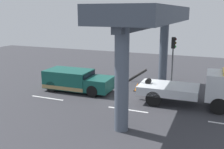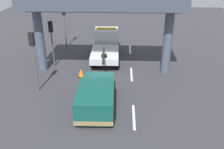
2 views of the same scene
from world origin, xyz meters
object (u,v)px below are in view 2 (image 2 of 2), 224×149
object	(u,v)px
tow_truck_white	(106,44)
traffic_light_far	(51,34)
traffic_cone_orange	(81,73)
traffic_light_near	(33,49)
towed_van_green	(96,97)
traffic_light_mid	(64,17)

from	to	relation	value
tow_truck_white	traffic_light_far	bearing A→B (deg)	119.14
traffic_cone_orange	traffic_light_near	bearing A→B (deg)	131.23
towed_van_green	traffic_light_near	world-z (taller)	traffic_light_near
towed_van_green	traffic_light_far	xyz separation A→B (m)	(6.57, 4.44, 2.11)
traffic_light_near	traffic_cone_orange	bearing A→B (deg)	-48.77
traffic_light_near	traffic_cone_orange	world-z (taller)	traffic_light_near
traffic_light_mid	traffic_light_far	bearing A→B (deg)	-180.00
towed_van_green	traffic_light_mid	xyz separation A→B (m)	(11.57, 4.44, 2.36)
traffic_light_far	traffic_cone_orange	world-z (taller)	traffic_light_far
traffic_light_mid	traffic_cone_orange	distance (m)	8.13
tow_truck_white	traffic_light_mid	world-z (taller)	traffic_light_mid
traffic_light_far	traffic_cone_orange	bearing A→B (deg)	-127.93
towed_van_green	traffic_light_near	size ratio (longest dim) A/B	1.22
tow_truck_white	towed_van_green	bearing A→B (deg)	-179.86
tow_truck_white	traffic_light_near	bearing A→B (deg)	147.62
traffic_light_near	traffic_cone_orange	xyz separation A→B (m)	(2.38, -2.72, -2.83)
towed_van_green	traffic_light_mid	distance (m)	12.61
traffic_light_near	traffic_light_mid	bearing A→B (deg)	0.00
traffic_light_mid	traffic_cone_orange	size ratio (longest dim) A/B	6.74
tow_truck_white	traffic_light_mid	size ratio (longest dim) A/B	1.69
traffic_cone_orange	traffic_light_mid	bearing A→B (deg)	20.90
traffic_cone_orange	tow_truck_white	bearing A→B (deg)	-20.32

